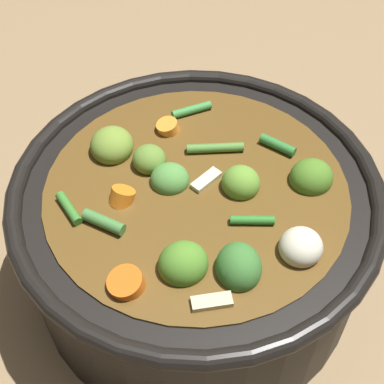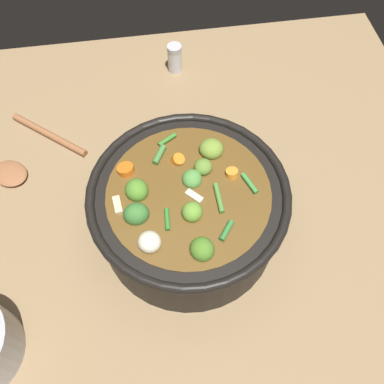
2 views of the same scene
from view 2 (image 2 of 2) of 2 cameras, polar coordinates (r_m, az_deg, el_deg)
name	(u,v)px [view 2 (image 2 of 2)]	position (r m, az deg, el deg)	size (l,w,h in m)	color
ground_plane	(189,228)	(0.77, -0.41, -4.97)	(1.10, 1.10, 0.00)	#8C704C
cooking_pot	(189,210)	(0.71, -0.47, -2.47)	(0.33, 0.33, 0.15)	black
wooden_spoon	(25,159)	(0.91, -21.98, 4.28)	(0.20, 0.20, 0.02)	#995E39
salt_shaker	(175,58)	(1.00, -2.39, 17.90)	(0.03, 0.03, 0.07)	silver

